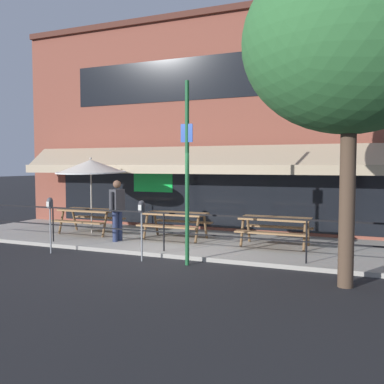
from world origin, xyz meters
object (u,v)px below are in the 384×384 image
at_px(street_sign_pole, 187,171).
at_px(picnic_table_left, 89,214).
at_px(patio_umbrella_left, 91,167).
at_px(parking_meter_far, 142,212).
at_px(picnic_table_centre, 175,218).
at_px(picnic_table_right, 275,224).
at_px(pedestrian_walking, 117,207).
at_px(street_tree_curbside, 358,26).
at_px(parking_meter_near, 50,208).

bearing_deg(street_sign_pole, picnic_table_left, 152.46).
height_order(patio_umbrella_left, parking_meter_far, patio_umbrella_left).
distance_m(picnic_table_centre, parking_meter_far, 2.53).
height_order(picnic_table_centre, picnic_table_right, same).
relative_size(patio_umbrella_left, pedestrian_walking, 1.39).
relative_size(picnic_table_left, pedestrian_walking, 1.05).
bearing_deg(parking_meter_far, picnic_table_right, 43.41).
bearing_deg(street_tree_curbside, parking_meter_near, 177.21).
xyz_separation_m(picnic_table_centre, street_sign_pole, (1.41, -2.41, 1.39)).
height_order(picnic_table_right, parking_meter_near, parking_meter_near).
bearing_deg(street_sign_pole, picnic_table_centre, 120.32).
bearing_deg(parking_meter_far, patio_umbrella_left, 142.47).
xyz_separation_m(picnic_table_right, patio_umbrella_left, (-5.76, -0.02, 1.47)).
height_order(patio_umbrella_left, pedestrian_walking, patio_umbrella_left).
relative_size(picnic_table_centre, pedestrian_walking, 1.05).
relative_size(parking_meter_far, street_tree_curbside, 0.21).
height_order(picnic_table_left, parking_meter_near, parking_meter_near).
relative_size(patio_umbrella_left, street_sign_pole, 0.58).
distance_m(patio_umbrella_left, pedestrian_walking, 2.08).
relative_size(picnic_table_right, parking_meter_near, 1.27).
height_order(picnic_table_centre, parking_meter_near, parking_meter_near).
relative_size(parking_meter_near, street_sign_pole, 0.35).
height_order(patio_umbrella_left, parking_meter_near, patio_umbrella_left).
height_order(picnic_table_right, patio_umbrella_left, patio_umbrella_left).
bearing_deg(patio_umbrella_left, picnic_table_left, -90.00).
height_order(patio_umbrella_left, street_tree_curbside, street_tree_curbside).
relative_size(picnic_table_left, picnic_table_right, 1.00).
height_order(patio_umbrella_left, street_sign_pole, street_sign_pole).
bearing_deg(picnic_table_centre, pedestrian_walking, -146.21).
distance_m(picnic_table_centre, patio_umbrella_left, 3.24).
xyz_separation_m(picnic_table_centre, picnic_table_right, (2.88, -0.02, 0.00)).
height_order(pedestrian_walking, parking_meter_near, pedestrian_walking).
xyz_separation_m(picnic_table_left, pedestrian_walking, (1.51, -0.74, 0.35)).
bearing_deg(picnic_table_centre, parking_meter_near, -131.38).
relative_size(picnic_table_centre, street_tree_curbside, 0.27).
distance_m(street_sign_pole, street_tree_curbside, 4.35).
distance_m(picnic_table_right, street_sign_pole, 3.14).
xyz_separation_m(parking_meter_near, street_tree_curbside, (7.16, -0.35, 3.51)).
bearing_deg(parking_meter_near, picnic_table_centre, 48.62).
height_order(pedestrian_walking, street_tree_curbside, street_tree_curbside).
bearing_deg(pedestrian_walking, picnic_table_centre, 33.79).
bearing_deg(picnic_table_right, patio_umbrella_left, -179.79).
bearing_deg(picnic_table_centre, picnic_table_left, -176.52).
relative_size(picnic_table_left, street_sign_pole, 0.44).
distance_m(pedestrian_walking, parking_meter_near, 1.90).
height_order(parking_meter_near, parking_meter_far, same).
height_order(picnic_table_centre, street_sign_pole, street_sign_pole).
xyz_separation_m(picnic_table_left, picnic_table_centre, (2.88, 0.18, 0.00)).
relative_size(picnic_table_right, pedestrian_walking, 1.05).
xyz_separation_m(picnic_table_right, street_sign_pole, (-1.47, -2.40, 1.39)).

